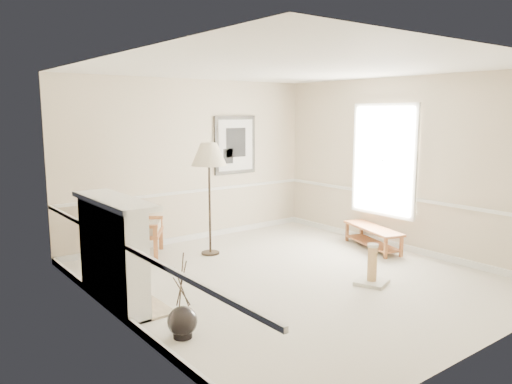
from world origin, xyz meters
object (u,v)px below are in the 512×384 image
at_px(scratching_post, 372,271).
at_px(bench, 373,234).
at_px(floor_vase, 182,322).
at_px(floor_lamp, 209,157).
at_px(armchair, 130,223).

bearing_deg(scratching_post, bench, 39.16).
distance_m(bench, scratching_post, 1.85).
relative_size(floor_vase, scratching_post, 1.63).
relative_size(floor_lamp, scratching_post, 3.25).
relative_size(armchair, bench, 0.79).
xyz_separation_m(floor_lamp, scratching_post, (0.96, -2.59, -1.42)).
height_order(armchair, floor_lamp, floor_lamp).
distance_m(armchair, bench, 4.07).
xyz_separation_m(armchair, bench, (3.45, -2.14, -0.28)).
bearing_deg(armchair, floor_vase, -160.68).
distance_m(floor_vase, floor_lamp, 3.42).
xyz_separation_m(floor_vase, floor_lamp, (1.90, 2.45, 1.43)).
height_order(bench, scratching_post, scratching_post).
xyz_separation_m(floor_vase, armchair, (0.83, 3.18, 0.36)).
bearing_deg(floor_lamp, floor_vase, -127.68).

